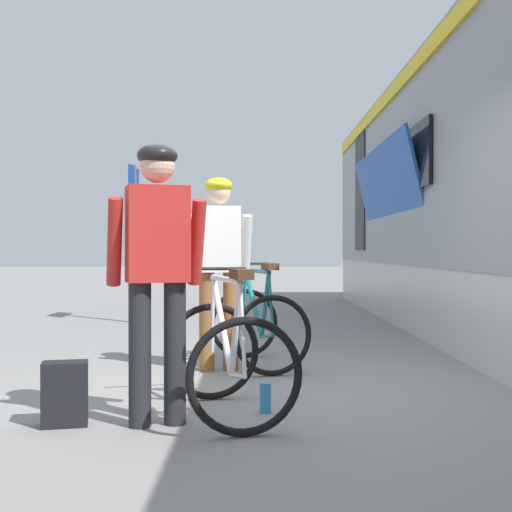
{
  "coord_description": "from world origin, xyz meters",
  "views": [
    {
      "loc": [
        -0.22,
        -5.3,
        1.1
      ],
      "look_at": [
        -0.22,
        0.47,
        1.05
      ],
      "focal_mm": 47.23,
      "sensor_mm": 36.0,
      "label": 1
    }
  ],
  "objects_px": {
    "bicycle_far_teal": "(258,324)",
    "backpack_on_platform": "(66,394)",
    "cyclist_far_in_white": "(219,255)",
    "cyclist_near_in_red": "(158,257)",
    "water_bottle_near_the_bikes": "(266,398)",
    "platform_sign_post": "(135,216)",
    "bicycle_near_white": "(227,356)"
  },
  "relations": [
    {
      "from": "bicycle_far_teal",
      "to": "backpack_on_platform",
      "type": "bearing_deg",
      "value": -119.59
    },
    {
      "from": "cyclist_far_in_white",
      "to": "backpack_on_platform",
      "type": "xyz_separation_m",
      "value": [
        -0.86,
        -1.93,
        -0.85
      ]
    },
    {
      "from": "cyclist_near_in_red",
      "to": "bicycle_far_teal",
      "type": "xyz_separation_m",
      "value": [
        0.63,
        2.13,
        -0.65
      ]
    },
    {
      "from": "water_bottle_near_the_bikes",
      "to": "platform_sign_post",
      "type": "distance_m",
      "value": 6.23
    },
    {
      "from": "cyclist_near_in_red",
      "to": "backpack_on_platform",
      "type": "height_order",
      "value": "cyclist_near_in_red"
    },
    {
      "from": "cyclist_near_in_red",
      "to": "platform_sign_post",
      "type": "relative_size",
      "value": 0.73
    },
    {
      "from": "bicycle_near_white",
      "to": "backpack_on_platform",
      "type": "bearing_deg",
      "value": -167.32
    },
    {
      "from": "water_bottle_near_the_bikes",
      "to": "platform_sign_post",
      "type": "relative_size",
      "value": 0.08
    },
    {
      "from": "bicycle_far_teal",
      "to": "platform_sign_post",
      "type": "height_order",
      "value": "platform_sign_post"
    },
    {
      "from": "cyclist_far_in_white",
      "to": "bicycle_far_teal",
      "type": "height_order",
      "value": "cyclist_far_in_white"
    },
    {
      "from": "bicycle_far_teal",
      "to": "bicycle_near_white",
      "type": "bearing_deg",
      "value": -96.21
    },
    {
      "from": "platform_sign_post",
      "to": "bicycle_far_teal",
      "type": "bearing_deg",
      "value": -64.37
    },
    {
      "from": "cyclist_near_in_red",
      "to": "bicycle_far_teal",
      "type": "bearing_deg",
      "value": 73.44
    },
    {
      "from": "cyclist_far_in_white",
      "to": "bicycle_far_teal",
      "type": "bearing_deg",
      "value": 29.51
    },
    {
      "from": "bicycle_far_teal",
      "to": "water_bottle_near_the_bikes",
      "type": "height_order",
      "value": "bicycle_far_teal"
    },
    {
      "from": "backpack_on_platform",
      "to": "water_bottle_near_the_bikes",
      "type": "xyz_separation_m",
      "value": [
        1.26,
        0.33,
        -0.1
      ]
    },
    {
      "from": "bicycle_near_white",
      "to": "backpack_on_platform",
      "type": "relative_size",
      "value": 3.04
    },
    {
      "from": "cyclist_near_in_red",
      "to": "bicycle_far_teal",
      "type": "height_order",
      "value": "cyclist_near_in_red"
    },
    {
      "from": "bicycle_near_white",
      "to": "water_bottle_near_the_bikes",
      "type": "xyz_separation_m",
      "value": [
        0.26,
        0.1,
        -0.3
      ]
    },
    {
      "from": "bicycle_far_teal",
      "to": "backpack_on_platform",
      "type": "height_order",
      "value": "bicycle_far_teal"
    },
    {
      "from": "backpack_on_platform",
      "to": "platform_sign_post",
      "type": "relative_size",
      "value": 0.17
    },
    {
      "from": "cyclist_far_in_white",
      "to": "platform_sign_post",
      "type": "height_order",
      "value": "platform_sign_post"
    },
    {
      "from": "cyclist_near_in_red",
      "to": "bicycle_far_teal",
      "type": "distance_m",
      "value": 2.32
    },
    {
      "from": "cyclist_near_in_red",
      "to": "bicycle_near_white",
      "type": "xyz_separation_m",
      "value": [
        0.43,
        0.22,
        -0.65
      ]
    },
    {
      "from": "bicycle_far_teal",
      "to": "backpack_on_platform",
      "type": "distance_m",
      "value": 2.47
    },
    {
      "from": "cyclist_far_in_white",
      "to": "bicycle_near_white",
      "type": "height_order",
      "value": "cyclist_far_in_white"
    },
    {
      "from": "bicycle_near_white",
      "to": "platform_sign_post",
      "type": "distance_m",
      "value": 6.18
    },
    {
      "from": "cyclist_near_in_red",
      "to": "bicycle_far_teal",
      "type": "relative_size",
      "value": 1.45
    },
    {
      "from": "cyclist_far_in_white",
      "to": "water_bottle_near_the_bikes",
      "type": "relative_size",
      "value": 8.66
    },
    {
      "from": "cyclist_far_in_white",
      "to": "backpack_on_platform",
      "type": "distance_m",
      "value": 2.28
    },
    {
      "from": "bicycle_far_teal",
      "to": "water_bottle_near_the_bikes",
      "type": "bearing_deg",
      "value": -88.47
    },
    {
      "from": "bicycle_near_white",
      "to": "bicycle_far_teal",
      "type": "height_order",
      "value": "same"
    }
  ]
}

